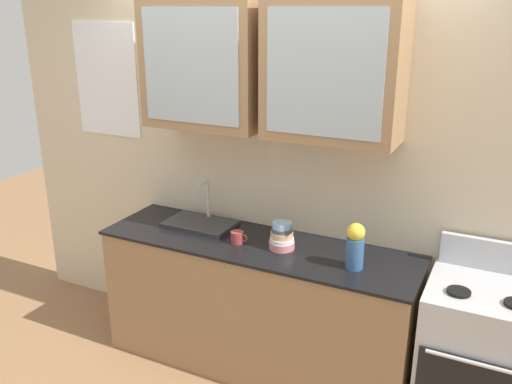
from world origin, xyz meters
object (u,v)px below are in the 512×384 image
(stove_range, at_px, (477,361))
(vase, at_px, (355,246))
(sink_faucet, at_px, (200,223))
(bowl_stack, at_px, (282,237))
(cup_near_sink, at_px, (237,237))

(stove_range, xyz_separation_m, vase, (-0.70, -0.06, 0.57))
(sink_faucet, distance_m, bowl_stack, 0.64)
(bowl_stack, xyz_separation_m, vase, (0.47, -0.05, 0.06))
(vase, relative_size, cup_near_sink, 2.40)
(stove_range, xyz_separation_m, cup_near_sink, (-1.45, -0.05, 0.48))
(stove_range, distance_m, cup_near_sink, 1.53)
(stove_range, height_order, sink_faucet, sink_faucet)
(sink_faucet, bearing_deg, stove_range, -2.70)
(stove_range, distance_m, bowl_stack, 1.28)
(sink_faucet, bearing_deg, vase, -7.41)
(vase, bearing_deg, stove_range, 4.76)
(stove_range, xyz_separation_m, bowl_stack, (-1.18, -0.00, 0.51))
(cup_near_sink, bearing_deg, bowl_stack, 9.56)
(bowl_stack, xyz_separation_m, cup_near_sink, (-0.28, -0.05, -0.04))
(stove_range, relative_size, cup_near_sink, 9.49)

